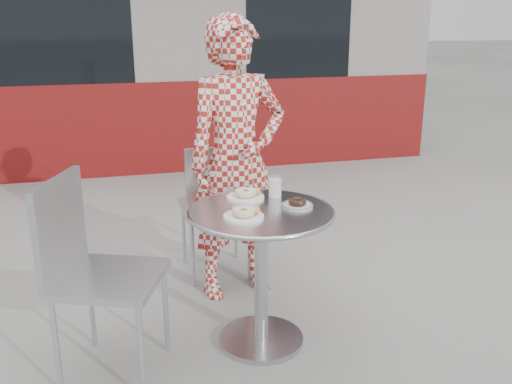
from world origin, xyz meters
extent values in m
plane|color=gray|center=(0.00, 0.00, 0.00)|extent=(60.00, 60.00, 0.00)
cube|color=gray|center=(0.00, 5.60, 1.50)|extent=(6.00, 4.00, 3.00)
cube|color=maroon|center=(0.00, 3.68, 0.50)|extent=(6.02, 0.20, 1.00)
cube|color=black|center=(-1.20, 3.61, 1.70)|extent=(1.60, 0.04, 1.40)
cube|color=black|center=(1.40, 3.61, 1.70)|extent=(1.20, 0.04, 1.40)
cylinder|color=silver|center=(0.00, 0.04, 0.02)|extent=(0.46, 0.46, 0.03)
cylinder|color=silver|center=(0.00, 0.04, 0.38)|extent=(0.07, 0.07, 0.73)
cylinder|color=silver|center=(0.00, 0.04, 0.75)|extent=(0.73, 0.73, 0.02)
torus|color=silver|center=(0.00, 0.04, 0.75)|extent=(0.75, 0.75, 0.02)
cube|color=#B1B4BA|center=(-0.06, 0.98, 0.47)|extent=(0.44, 0.44, 0.03)
cube|color=#B1B4BA|center=(-0.06, 0.77, 0.70)|extent=(0.44, 0.04, 0.44)
cube|color=#B1B4BA|center=(-0.76, -0.02, 0.50)|extent=(0.61, 0.61, 0.03)
cube|color=#B1B4BA|center=(-0.96, 0.06, 0.75)|extent=(0.20, 0.45, 0.47)
imported|color=maroon|center=(0.02, 0.68, 0.85)|extent=(0.68, 0.51, 1.70)
cylinder|color=white|center=(-0.03, 0.24, 0.76)|extent=(0.20, 0.20, 0.01)
torus|color=tan|center=(-0.03, 0.24, 0.79)|extent=(0.12, 0.12, 0.04)
sphere|color=#B77A3F|center=(0.03, 0.25, 0.79)|extent=(0.04, 0.04, 0.04)
cylinder|color=white|center=(-0.11, -0.05, 0.76)|extent=(0.20, 0.20, 0.01)
torus|color=tan|center=(-0.11, -0.05, 0.79)|extent=(0.11, 0.11, 0.04)
sphere|color=#B77A3F|center=(-0.05, -0.04, 0.79)|extent=(0.04, 0.04, 0.04)
cylinder|color=white|center=(0.19, 0.05, 0.76)|extent=(0.16, 0.16, 0.01)
torus|color=black|center=(0.19, 0.05, 0.78)|extent=(0.09, 0.09, 0.03)
torus|color=black|center=(0.19, 0.05, 0.77)|extent=(0.16, 0.16, 0.01)
cylinder|color=white|center=(0.13, 0.24, 0.80)|extent=(0.07, 0.07, 0.10)
cylinder|color=white|center=(0.13, 0.24, 0.81)|extent=(0.07, 0.07, 0.12)
camera|label=1|loc=(-0.71, -2.56, 1.70)|focal=40.00mm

